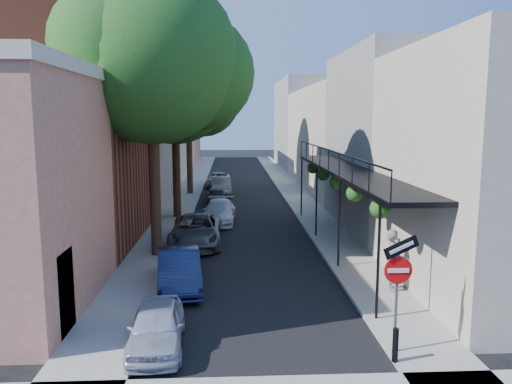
{
  "coord_description": "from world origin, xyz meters",
  "views": [
    {
      "loc": [
        -0.73,
        -10.1,
        5.66
      ],
      "look_at": [
        0.24,
        9.19,
        2.8
      ],
      "focal_mm": 35.0,
      "sensor_mm": 36.0,
      "label": 1
    }
  ],
  "objects": [
    {
      "name": "buildings_left",
      "position": [
        -9.3,
        28.76,
        4.94
      ],
      "size": [
        10.1,
        59.1,
        12.0
      ],
      "color": "tan",
      "rests_on": "ground"
    },
    {
      "name": "parked_car_c",
      "position": [
        -2.31,
        11.87,
        0.67
      ],
      "size": [
        2.25,
        4.83,
        1.34
      ],
      "primitive_type": "imported",
      "rotation": [
        0.0,
        0.0,
        0.01
      ],
      "color": "#4F5055",
      "rests_on": "ground"
    },
    {
      "name": "oak_far",
      "position": [
        -3.35,
        27.27,
        8.26
      ],
      "size": [
        7.7,
        7.0,
        11.9
      ],
      "color": "black",
      "rests_on": "ground"
    },
    {
      "name": "sign_post",
      "position": [
        3.16,
        0.97,
        2.04
      ],
      "size": [
        0.89,
        0.17,
        2.99
      ],
      "color": "#595B60",
      "rests_on": "ground"
    },
    {
      "name": "buildings_right",
      "position": [
        8.99,
        29.49,
        4.42
      ],
      "size": [
        9.8,
        55.0,
        10.0
      ],
      "color": "#C1B69F",
      "rests_on": "ground"
    },
    {
      "name": "sidewalk_right",
      "position": [
        4.0,
        30.0,
        0.06
      ],
      "size": [
        2.0,
        64.0,
        0.12
      ],
      "primitive_type": "cube",
      "color": "gray",
      "rests_on": "ground"
    },
    {
      "name": "parked_car_f",
      "position": [
        -1.47,
        26.4,
        0.67
      ],
      "size": [
        1.6,
        4.11,
        1.33
      ],
      "primitive_type": "imported",
      "rotation": [
        0.0,
        0.0,
        0.05
      ],
      "color": "#6E645D",
      "rests_on": "ground"
    },
    {
      "name": "ground",
      "position": [
        0.0,
        0.0,
        0.0
      ],
      "size": [
        160.0,
        160.0,
        0.0
      ],
      "primitive_type": "plane",
      "color": "black",
      "rests_on": "ground"
    },
    {
      "name": "parked_car_e",
      "position": [
        -1.69,
        22.42,
        0.56
      ],
      "size": [
        1.52,
        3.38,
        1.13
      ],
      "primitive_type": "imported",
      "rotation": [
        0.0,
        0.0,
        0.06
      ],
      "color": "black",
      "rests_on": "ground"
    },
    {
      "name": "parked_car_d",
      "position": [
        -1.4,
        16.68,
        0.61
      ],
      "size": [
        1.9,
        4.29,
        1.22
      ],
      "primitive_type": "imported",
      "rotation": [
        0.0,
        0.0,
        -0.05
      ],
      "color": "silver",
      "rests_on": "ground"
    },
    {
      "name": "road_surface",
      "position": [
        0.0,
        30.0,
        0.01
      ],
      "size": [
        6.0,
        64.0,
        0.01
      ],
      "primitive_type": "cube",
      "color": "black",
      "rests_on": "ground"
    },
    {
      "name": "oak_mid",
      "position": [
        -3.42,
        18.23,
        7.06
      ],
      "size": [
        6.6,
        6.0,
        10.2
      ],
      "color": "black",
      "rests_on": "ground"
    },
    {
      "name": "parked_car_a",
      "position": [
        -2.6,
        1.72,
        0.56
      ],
      "size": [
        1.5,
        3.34,
        1.11
      ],
      "primitive_type": "imported",
      "rotation": [
        0.0,
        0.0,
        0.06
      ],
      "color": "#ADB3C0",
      "rests_on": "ground"
    },
    {
      "name": "parked_car_b",
      "position": [
        -2.49,
        6.11,
        0.65
      ],
      "size": [
        1.85,
        4.07,
        1.3
      ],
      "primitive_type": "imported",
      "rotation": [
        0.0,
        0.0,
        0.12
      ],
      "color": "#172148",
      "rests_on": "ground"
    },
    {
      "name": "parked_car_g",
      "position": [
        -1.78,
        31.18,
        0.59
      ],
      "size": [
        1.98,
        4.26,
        1.18
      ],
      "primitive_type": "imported",
      "rotation": [
        0.0,
        0.0,
        0.01
      ],
      "color": "gray",
      "rests_on": "ground"
    },
    {
      "name": "oak_near",
      "position": [
        -3.37,
        10.26,
        7.88
      ],
      "size": [
        7.48,
        6.8,
        11.42
      ],
      "color": "black",
      "rests_on": "ground"
    },
    {
      "name": "pedestrian",
      "position": [
        4.48,
        5.28,
        1.12
      ],
      "size": [
        0.63,
        0.82,
        2.0
      ],
      "primitive_type": "imported",
      "rotation": [
        0.0,
        0.0,
        1.35
      ],
      "color": "slate",
      "rests_on": "sidewalk_right"
    },
    {
      "name": "sidewalk_left",
      "position": [
        -4.0,
        30.0,
        0.06
      ],
      "size": [
        2.0,
        64.0,
        0.12
      ],
      "primitive_type": "cube",
      "color": "gray",
      "rests_on": "ground"
    },
    {
      "name": "bollard",
      "position": [
        3.0,
        0.5,
        0.52
      ],
      "size": [
        0.14,
        0.14,
        0.8
      ],
      "primitive_type": "cylinder",
      "color": "black",
      "rests_on": "sidewalk_right"
    }
  ]
}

